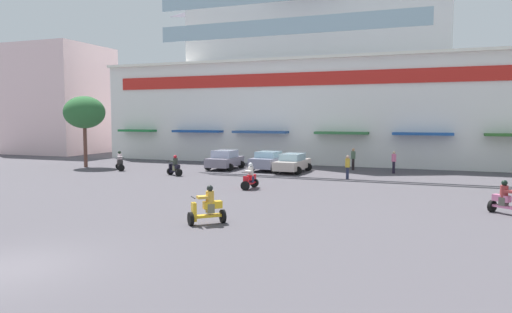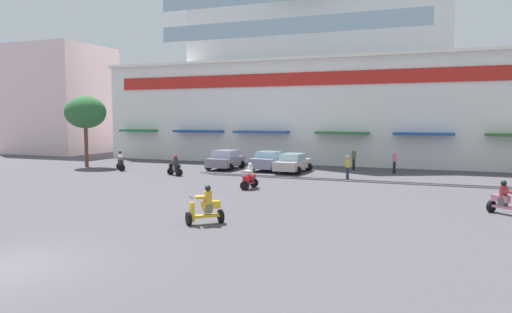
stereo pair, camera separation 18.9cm
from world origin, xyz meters
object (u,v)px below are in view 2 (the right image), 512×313
Objects in this scene: parked_car_1 at (269,161)px; parked_car_2 at (293,163)px; plaza_tree_0 at (85,113)px; scooter_rider_1 at (205,208)px; parked_car_0 at (225,160)px; scooter_rider_2 at (175,167)px; scooter_rider_6 at (505,201)px; pedestrian_1 at (348,166)px; scooter_rider_5 at (120,162)px; pedestrian_2 at (394,161)px; pedestrian_0 at (354,158)px; scooter_rider_3 at (250,178)px.

parked_car_1 reaches higher than parked_car_2.
plaza_tree_0 reaches higher than scooter_rider_1.
parked_car_0 is 2.62× the size of scooter_rider_2.
plaza_tree_0 reaches higher than scooter_rider_6.
parked_car_2 is at bearing 151.65° from pedestrian_1.
scooter_rider_5 is (-13.00, -3.50, -0.09)m from parked_car_2.
pedestrian_2 reaches higher than pedestrian_1.
pedestrian_1 reaches higher than parked_car_2.
scooter_rider_1 is at bearing -100.37° from pedestrian_1.
scooter_rider_5 reaches higher than parked_car_2.
pedestrian_2 is at bearing -19.54° from pedestrian_0.
parked_car_2 is 5.17m from pedestrian_1.
parked_car_1 is at bearing -171.35° from pedestrian_2.
scooter_rider_1 is 1.04× the size of scooter_rider_6.
scooter_rider_3 is 12.49m from pedestrian_0.
scooter_rider_2 is 12.07m from pedestrian_1.
plaza_tree_0 is 10.89m from scooter_rider_2.
plaza_tree_0 is 22.21m from pedestrian_0.
scooter_rider_1 reaches higher than scooter_rider_6.
parked_car_1 is 2.57× the size of scooter_rider_1.
scooter_rider_3 is (7.26, -3.82, 0.00)m from scooter_rider_2.
parked_car_2 is (17.16, 2.52, -3.80)m from plaza_tree_0.
scooter_rider_1 is 0.88× the size of pedestrian_0.
scooter_rider_5 is at bearing 166.42° from scooter_rider_2.
scooter_rider_3 is at bearing -27.74° from scooter_rider_2.
scooter_rider_2 is (9.89, -2.37, -3.92)m from plaza_tree_0.
scooter_rider_2 is at bearing -13.58° from scooter_rider_5.
plaza_tree_0 is 5.78m from scooter_rider_5.
pedestrian_0 is at bearing 37.50° from parked_car_2.
parked_car_0 is at bearing -162.98° from pedestrian_0.
pedestrian_2 is (3.15, -1.12, -0.04)m from pedestrian_0.
scooter_rider_6 is (25.82, -8.07, -0.03)m from scooter_rider_5.
scooter_rider_5 reaches higher than scooter_rider_3.
scooter_rider_3 is at bearing 101.13° from scooter_rider_1.
pedestrian_2 is at bearing 112.54° from scooter_rider_6.
parked_car_0 is at bearing 72.07° from scooter_rider_2.
scooter_rider_3 is at bearing -19.84° from plaza_tree_0.
pedestrian_2 is (7.19, 1.98, 0.23)m from parked_car_2.
plaza_tree_0 is 22.00m from pedestrian_1.
scooter_rider_3 is at bearing -77.19° from parked_car_1.
scooter_rider_5 is 0.95× the size of pedestrian_1.
scooter_rider_5 is at bearing -164.92° from parked_car_2.
plaza_tree_0 is 3.89× the size of scooter_rider_3.
parked_car_2 is 8.71m from scooter_rider_3.
plaza_tree_0 is 3.99× the size of scooter_rider_2.
scooter_rider_5 is at bearing 136.12° from scooter_rider_1.
parked_car_1 is 2.43× the size of pedestrian_1.
parked_car_0 is 2.55× the size of scooter_rider_1.
pedestrian_0 is (6.15, 2.53, 0.23)m from parked_car_1.
parked_car_1 is 2.66× the size of scooter_rider_6.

